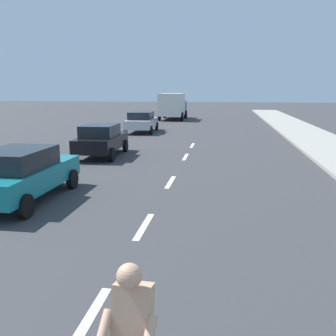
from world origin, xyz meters
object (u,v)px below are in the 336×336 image
parked_car_teal (20,173)px  delivery_truck (173,106)px  parked_car_black (101,139)px  parked_car_silver (142,121)px

parked_car_teal → delivery_truck: bearing=89.8°
parked_car_teal → parked_car_black: size_ratio=1.05×
parked_car_black → delivery_truck: (0.32, 23.17, 0.67)m
parked_car_teal → delivery_truck: size_ratio=0.71×
parked_car_teal → parked_car_silver: 18.21m
parked_car_black → parked_car_teal: bearing=-91.6°
parked_car_teal → parked_car_black: 7.61m
parked_car_teal → parked_car_silver: (-0.42, 18.20, 0.00)m
parked_car_teal → delivery_truck: delivery_truck is taller
parked_car_teal → delivery_truck: 30.79m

